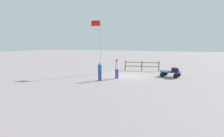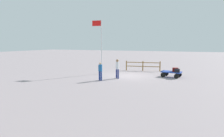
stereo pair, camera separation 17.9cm
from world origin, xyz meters
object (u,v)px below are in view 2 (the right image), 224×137
object	(u,v)px
luggage_cart	(171,73)
worker_trailing	(100,70)
suitcase_maroon	(177,71)
suitcase_olive	(175,70)
worker_lead	(117,67)
suitcase_grey	(175,70)
flagpole	(100,42)

from	to	relation	value
luggage_cart	worker_trailing	size ratio (longest dim) A/B	1.23
luggage_cart	suitcase_maroon	world-z (taller)	suitcase_maroon
suitcase_olive	worker_trailing	size ratio (longest dim) A/B	0.35
luggage_cart	suitcase_olive	xyz separation A→B (m)	(-0.37, -0.03, 0.33)
worker_lead	worker_trailing	xyz separation A→B (m)	(1.05, 1.46, -0.10)
suitcase_grey	flagpole	world-z (taller)	flagpole
suitcase_maroon	worker_trailing	xyz separation A→B (m)	(6.16, 3.78, 0.22)
suitcase_olive	worker_lead	distance (m)	5.65
suitcase_olive	suitcase_grey	size ratio (longest dim) A/B	0.92
suitcase_olive	flagpole	world-z (taller)	flagpole
suitcase_olive	suitcase_grey	bearing A→B (deg)	-88.79
suitcase_grey	worker_trailing	xyz separation A→B (m)	(5.95, 4.60, 0.24)
flagpole	worker_lead	bearing A→B (deg)	143.15
luggage_cart	worker_trailing	xyz separation A→B (m)	(5.59, 4.19, 0.53)
suitcase_olive	suitcase_grey	world-z (taller)	suitcase_olive
suitcase_maroon	suitcase_grey	bearing A→B (deg)	-75.51
suitcase_grey	flagpole	size ratio (longest dim) A/B	0.11
worker_lead	suitcase_olive	bearing A→B (deg)	-150.63
flagpole	luggage_cart	bearing A→B (deg)	-174.53
suitcase_maroon	worker_lead	world-z (taller)	worker_lead
luggage_cart	worker_lead	xyz separation A→B (m)	(4.54, 2.73, 0.63)
suitcase_olive	worker_lead	world-z (taller)	worker_lead
suitcase_olive	suitcase_maroon	bearing A→B (deg)	114.60
worker_trailing	flagpole	world-z (taller)	flagpole
worker_lead	worker_trailing	distance (m)	1.80
suitcase_maroon	worker_trailing	world-z (taller)	worker_trailing
suitcase_maroon	suitcase_olive	bearing A→B (deg)	-65.40
worker_lead	suitcase_grey	bearing A→B (deg)	-147.39
suitcase_maroon	worker_trailing	distance (m)	7.24
luggage_cart	suitcase_grey	size ratio (longest dim) A/B	3.25
suitcase_maroon	worker_lead	bearing A→B (deg)	24.39
luggage_cart	suitcase_olive	world-z (taller)	suitcase_olive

